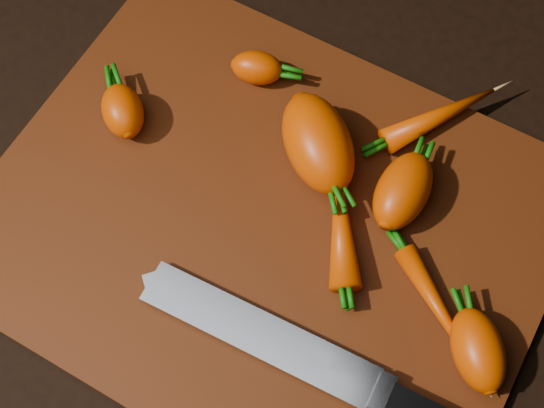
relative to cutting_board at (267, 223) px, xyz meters
The scene contains 11 objects.
ground 0.01m from the cutting_board, ahead, with size 2.00×2.00×0.01m, color black.
cutting_board is the anchor object (origin of this frame).
carrot_0 0.17m from the cutting_board, behind, with size 0.06×0.04×0.04m, color #E74500.
carrot_1 0.09m from the cutting_board, 83.36° to the left, with size 0.10×0.06×0.06m, color #E74500.
carrot_2 0.13m from the cutting_board, 38.45° to the left, with size 0.08×0.05×0.05m, color #E74500.
carrot_3 0.16m from the cutting_board, 123.00° to the left, with size 0.05×0.03×0.03m, color #E74500.
carrot_4 0.21m from the cutting_board, ahead, with size 0.07×0.04×0.04m, color #E74500.
carrot_5 0.19m from the cutting_board, 61.51° to the left, with size 0.12×0.03×0.03m, color #E74500.
carrot_6 0.17m from the cutting_board, ahead, with size 0.12×0.02×0.02m, color #E74500.
carrot_7 0.07m from the cutting_board, 18.66° to the left, with size 0.11×0.03×0.03m, color #E74500.
knife 0.12m from the cutting_board, 54.25° to the right, with size 0.34×0.05×0.02m.
Camera 1 is at (0.14, -0.23, 0.64)m, focal length 50.00 mm.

